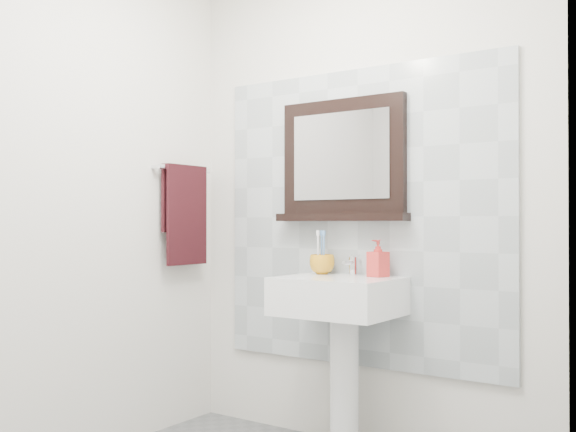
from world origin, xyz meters
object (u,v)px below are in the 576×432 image
(pedestal_sink, at_px, (339,315))
(hand_towel, at_px, (185,207))
(framed_mirror, at_px, (343,163))
(soap_dispenser, at_px, (378,258))
(toothbrush_cup, at_px, (322,264))

(pedestal_sink, height_order, hand_towel, hand_towel)
(hand_towel, bearing_deg, framed_mirror, 15.69)
(pedestal_sink, bearing_deg, soap_dispenser, 39.36)
(framed_mirror, bearing_deg, toothbrush_cup, -136.97)
(soap_dispenser, height_order, framed_mirror, framed_mirror)
(toothbrush_cup, bearing_deg, hand_towel, -167.84)
(toothbrush_cup, relative_size, framed_mirror, 0.17)
(pedestal_sink, distance_m, hand_towel, 1.09)
(pedestal_sink, relative_size, hand_towel, 1.75)
(toothbrush_cup, height_order, framed_mirror, framed_mirror)
(hand_towel, bearing_deg, toothbrush_cup, 12.16)
(pedestal_sink, distance_m, soap_dispenser, 0.33)
(pedestal_sink, xyz_separation_m, toothbrush_cup, (-0.17, 0.11, 0.23))
(pedestal_sink, distance_m, framed_mirror, 0.78)
(framed_mirror, distance_m, hand_towel, 0.92)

